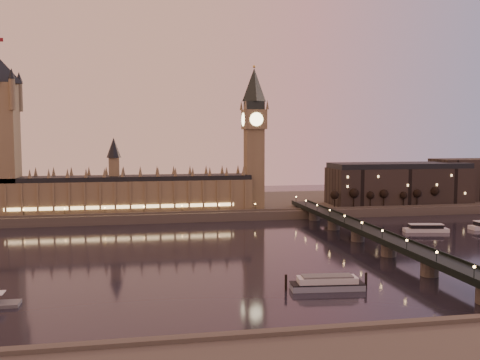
{
  "coord_description": "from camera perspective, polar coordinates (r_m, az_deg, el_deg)",
  "views": [
    {
      "loc": [
        -28.73,
        -261.05,
        59.79
      ],
      "look_at": [
        27.3,
        35.0,
        34.35
      ],
      "focal_mm": 40.0,
      "sensor_mm": 36.0,
      "label": 1
    }
  ],
  "objects": [
    {
      "name": "ground",
      "position": [
        269.35,
        -4.37,
        -8.01
      ],
      "size": [
        700.0,
        700.0,
        0.0
      ],
      "primitive_type": "plane",
      "color": "black",
      "rests_on": "ground"
    },
    {
      "name": "far_embankment",
      "position": [
        433.81,
        -2.85,
        -2.7
      ],
      "size": [
        560.0,
        130.0,
        6.0
      ],
      "primitive_type": "cube",
      "color": "#423D35",
      "rests_on": "ground"
    },
    {
      "name": "palace_of_westminster",
      "position": [
        384.1,
        -12.36,
        -0.98
      ],
      "size": [
        180.0,
        26.62,
        52.0
      ],
      "color": "brown",
      "rests_on": "ground"
    },
    {
      "name": "victoria_tower",
      "position": [
        392.85,
        -24.26,
        5.28
      ],
      "size": [
        31.68,
        31.68,
        118.0
      ],
      "color": "brown",
      "rests_on": "ground"
    },
    {
      "name": "big_ben",
      "position": [
        390.91,
        1.51,
        5.43
      ],
      "size": [
        17.68,
        17.68,
        104.0
      ],
      "color": "brown",
      "rests_on": "ground"
    },
    {
      "name": "westminster_bridge",
      "position": [
        292.53,
        13.86,
        -6.01
      ],
      "size": [
        13.2,
        260.0,
        15.3
      ],
      "color": "black",
      "rests_on": "ground"
    },
    {
      "name": "city_block",
      "position": [
        452.86,
        18.93,
        -0.19
      ],
      "size": [
        155.0,
        45.0,
        34.0
      ],
      "color": "black",
      "rests_on": "ground"
    },
    {
      "name": "bare_tree_0",
      "position": [
        398.64,
        10.13,
        -1.68
      ],
      "size": [
        6.05,
        6.05,
        12.3
      ],
      "color": "black",
      "rests_on": "ground"
    },
    {
      "name": "bare_tree_1",
      "position": [
        403.55,
        11.9,
        -1.63
      ],
      "size": [
        6.05,
        6.05,
        12.3
      ],
      "color": "black",
      "rests_on": "ground"
    },
    {
      "name": "bare_tree_2",
      "position": [
        408.83,
        13.62,
        -1.58
      ],
      "size": [
        6.05,
        6.05,
        12.3
      ],
      "color": "black",
      "rests_on": "ground"
    },
    {
      "name": "bare_tree_3",
      "position": [
        414.47,
        15.3,
        -1.52
      ],
      "size": [
        6.05,
        6.05,
        12.3
      ],
      "color": "black",
      "rests_on": "ground"
    },
    {
      "name": "bare_tree_4",
      "position": [
        420.46,
        16.93,
        -1.47
      ],
      "size": [
        6.05,
        6.05,
        12.3
      ],
      "color": "black",
      "rests_on": "ground"
    },
    {
      "name": "bare_tree_5",
      "position": [
        426.77,
        18.51,
        -1.43
      ],
      "size": [
        6.05,
        6.05,
        12.3
      ],
      "color": "black",
      "rests_on": "ground"
    },
    {
      "name": "bare_tree_6",
      "position": [
        433.41,
        20.04,
        -1.38
      ],
      "size": [
        6.05,
        6.05,
        12.3
      ],
      "color": "black",
      "rests_on": "ground"
    },
    {
      "name": "cruise_boat_b",
      "position": [
        350.75,
        19.22,
        -4.9
      ],
      "size": [
        27.88,
        11.65,
        5.0
      ],
      "rotation": [
        0.0,
        0.0,
        -0.19
      ],
      "color": "silver",
      "rests_on": "ground"
    },
    {
      "name": "moored_barge",
      "position": [
        213.38,
        9.28,
        -10.8
      ],
      "size": [
        32.62,
        10.6,
        6.01
      ],
      "rotation": [
        0.0,
        0.0,
        -0.1
      ],
      "color": "#808DA3",
      "rests_on": "ground"
    }
  ]
}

